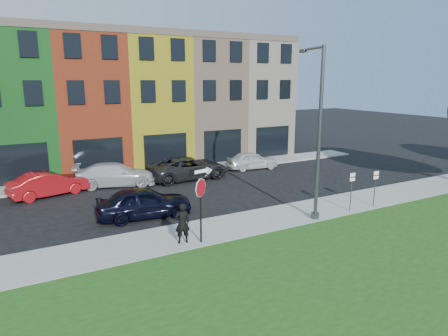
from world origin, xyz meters
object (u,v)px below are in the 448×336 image
stop_sign (201,189)px  sedan_near (144,202)px  man (182,223)px  street_lamp (317,134)px

stop_sign → sedan_near: (-1.04, 4.48, -1.63)m
stop_sign → sedan_near: 4.88m
stop_sign → man: stop_sign is taller
man → street_lamp: size_ratio=0.21×
man → sedan_near: 4.17m
man → sedan_near: man is taller
man → street_lamp: (7.00, -0.18, 3.31)m
man → sedan_near: size_ratio=0.35×
man → sedan_near: (-0.32, 4.15, -0.18)m
sedan_near → street_lamp: size_ratio=0.59×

